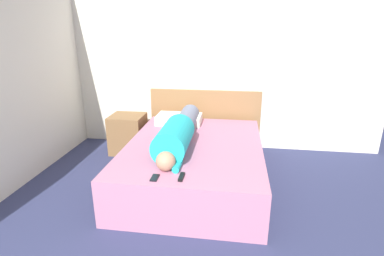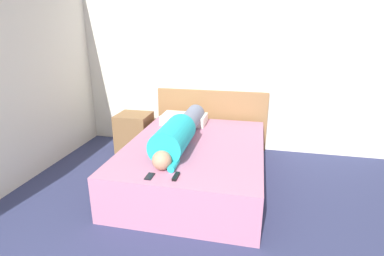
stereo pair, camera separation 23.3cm
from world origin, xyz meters
name	(u,v)px [view 1 (the left image)]	position (x,y,z in m)	size (l,w,h in m)	color
wall_back	(206,63)	(0.00, 3.91, 1.30)	(5.25, 0.06, 2.60)	silver
bed	(194,163)	(0.00, 2.65, 0.25)	(1.58, 2.09, 0.50)	#B2708E
headboard	(204,119)	(0.00, 3.84, 0.45)	(1.70, 0.04, 0.90)	olive
nightstand	(128,134)	(-1.12, 3.43, 0.29)	(0.49, 0.45, 0.57)	brown
person_lying	(179,132)	(-0.18, 2.60, 0.65)	(0.35, 1.70, 0.35)	tan
pillow_near_headboard	(179,119)	(-0.32, 3.41, 0.56)	(0.63, 0.37, 0.13)	silver
tv_remote	(181,177)	(0.00, 1.79, 0.51)	(0.04, 0.15, 0.02)	black
cell_phone	(155,178)	(-0.24, 1.75, 0.50)	(0.06, 0.13, 0.01)	black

